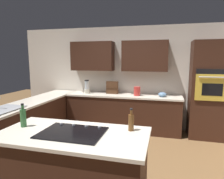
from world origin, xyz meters
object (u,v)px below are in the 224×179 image
object	(u,v)px
second_bottle	(131,122)
sink_unit	(2,109)
spice_rack	(112,88)
oil_bottle	(23,117)
wall_oven	(209,90)
mixing_bowl	(162,94)
kettle	(137,91)
blender	(87,88)
cooktop	(73,132)

from	to	relation	value
second_bottle	sink_unit	bearing A→B (deg)	-10.52
spice_rack	oil_bottle	bearing A→B (deg)	79.95
wall_oven	oil_bottle	distance (m)	3.83
sink_unit	mixing_bowl	bearing A→B (deg)	-143.22
oil_bottle	second_bottle	world-z (taller)	oil_bottle
sink_unit	mixing_bowl	xyz separation A→B (m)	(-2.68, -2.00, 0.04)
spice_rack	kettle	xyz separation A→B (m)	(-0.65, 0.11, -0.05)
mixing_bowl	spice_rack	world-z (taller)	spice_rack
blender	oil_bottle	size ratio (longest dim) A/B	1.12
spice_rack	kettle	bearing A→B (deg)	170.57
mixing_bowl	kettle	bearing A→B (deg)	0.00
sink_unit	mixing_bowl	world-z (taller)	sink_unit
spice_rack	blender	bearing A→B (deg)	9.43
oil_bottle	second_bottle	size ratio (longest dim) A/B	1.10
mixing_bowl	cooktop	bearing A→B (deg)	69.28
wall_oven	kettle	size ratio (longest dim) A/B	10.02
kettle	wall_oven	bearing A→B (deg)	-179.14
wall_oven	cooktop	size ratio (longest dim) A/B	2.87
sink_unit	spice_rack	world-z (taller)	spice_rack
wall_oven	spice_rack	world-z (taller)	wall_oven
second_bottle	wall_oven	bearing A→B (deg)	-118.72
sink_unit	second_bottle	size ratio (longest dim) A/B	2.47
blender	oil_bottle	xyz separation A→B (m)	(-0.16, 2.65, -0.02)
sink_unit	blender	distance (m)	2.15
wall_oven	second_bottle	xyz separation A→B (m)	(1.35, 2.46, -0.08)
blender	second_bottle	distance (m)	2.89
mixing_bowl	blender	bearing A→B (deg)	0.00
sink_unit	oil_bottle	bearing A→B (deg)	145.58
cooktop	spice_rack	distance (m)	2.81
wall_oven	oil_bottle	world-z (taller)	wall_oven
blender	spice_rack	world-z (taller)	blender
mixing_bowl	second_bottle	bearing A→B (deg)	81.88
sink_unit	oil_bottle	xyz separation A→B (m)	(-0.94, 0.64, 0.11)
blender	oil_bottle	bearing A→B (deg)	93.50
mixing_bowl	spice_rack	size ratio (longest dim) A/B	0.61
kettle	cooktop	bearing A→B (deg)	81.17
sink_unit	cooktop	world-z (taller)	sink_unit
sink_unit	kettle	bearing A→B (deg)	-136.07
wall_oven	second_bottle	world-z (taller)	wall_oven
wall_oven	second_bottle	bearing A→B (deg)	61.28
spice_rack	wall_oven	bearing A→B (deg)	177.86
sink_unit	cooktop	size ratio (longest dim) A/B	0.92
wall_oven	sink_unit	bearing A→B (deg)	28.85
spice_rack	kettle	size ratio (longest dim) A/B	1.47
wall_oven	sink_unit	size ratio (longest dim) A/B	3.11
oil_bottle	second_bottle	xyz separation A→B (m)	(-1.39, -0.21, -0.01)
sink_unit	blender	xyz separation A→B (m)	(-0.78, -2.00, 0.13)
mixing_bowl	kettle	size ratio (longest dim) A/B	0.90
second_bottle	cooktop	bearing A→B (deg)	20.94
wall_oven	blender	size ratio (longest dim) A/B	6.25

